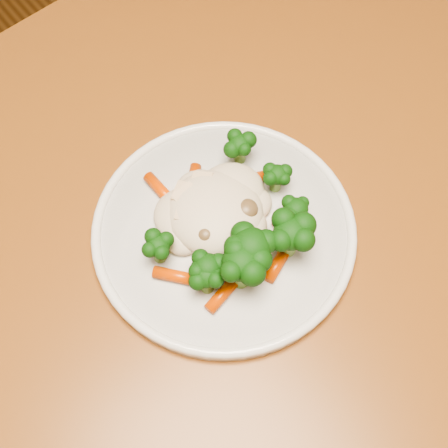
% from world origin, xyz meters
% --- Properties ---
extents(dining_table, '(1.34, 0.96, 0.75)m').
position_xyz_m(dining_table, '(0.05, -0.15, 0.66)').
color(dining_table, brown).
rests_on(dining_table, ground).
extents(plate, '(0.27, 0.27, 0.01)m').
position_xyz_m(plate, '(0.17, -0.12, 0.76)').
color(plate, white).
rests_on(plate, dining_table).
extents(meal, '(0.18, 0.18, 0.05)m').
position_xyz_m(meal, '(0.17, -0.14, 0.78)').
color(meal, beige).
rests_on(meal, plate).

